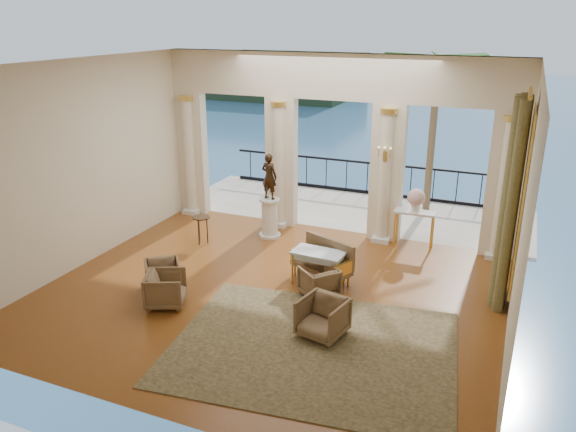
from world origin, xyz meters
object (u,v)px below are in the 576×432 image
at_px(armchair_d, 166,287).
at_px(settee, 324,260).
at_px(game_table, 319,255).
at_px(side_table, 201,221).
at_px(armchair_c, 319,280).
at_px(statue, 269,176).
at_px(armchair_b, 322,316).
at_px(pedestal, 270,218).
at_px(console_table, 415,218).
at_px(armchair_a, 163,274).

xyz_separation_m(armchair_d, settee, (2.45, 2.26, 0.07)).
distance_m(game_table, side_table, 3.56).
height_order(armchair_c, statue, statue).
bearing_deg(settee, statue, 162.49).
xyz_separation_m(armchair_b, armchair_d, (-3.17, -0.13, -0.01)).
bearing_deg(armchair_d, game_table, -74.82).
bearing_deg(statue, side_table, 46.26).
bearing_deg(statue, armchair_d, 93.36).
bearing_deg(pedestal, console_table, 11.19).
bearing_deg(armchair_a, game_table, -11.35).
relative_size(statue, console_table, 1.16).
xyz_separation_m(armchair_a, armchair_c, (3.03, 0.99, -0.01)).
distance_m(armchair_c, pedestal, 3.42).
distance_m(settee, pedestal, 2.76).
height_order(settee, statue, statue).
relative_size(armchair_c, statue, 0.60).
bearing_deg(statue, armchair_b, 133.96).
bearing_deg(settee, pedestal, 162.49).
height_order(game_table, console_table, console_table).
bearing_deg(side_table, armchair_a, -76.64).
distance_m(settee, statue, 2.99).
relative_size(armchair_a, statue, 0.61).
bearing_deg(game_table, pedestal, 138.17).
distance_m(game_table, statue, 3.05).
bearing_deg(pedestal, armchair_b, -54.44).
height_order(armchair_c, game_table, game_table).
height_order(game_table, statue, statue).
height_order(armchair_d, statue, statue).
xyz_separation_m(armchair_b, game_table, (-0.76, 1.87, 0.27)).
height_order(armchair_a, console_table, console_table).
relative_size(game_table, pedestal, 1.08).
bearing_deg(console_table, armchair_c, -111.76).
bearing_deg(game_table, console_table, 65.45).
distance_m(settee, console_table, 2.88).
height_order(armchair_c, settee, settee).
xyz_separation_m(armchair_d, game_table, (2.41, 2.00, 0.28)).
height_order(game_table, pedestal, pedestal).
relative_size(armchair_c, side_table, 0.99).
bearing_deg(side_table, pedestal, 37.85).
bearing_deg(settee, armchair_c, -54.85).
distance_m(statue, console_table, 3.66).
relative_size(game_table, side_table, 1.59).
distance_m(armchair_b, statue, 4.98).
bearing_deg(armchair_b, game_table, 123.70).
distance_m(statue, side_table, 1.99).
relative_size(armchair_a, armchair_d, 0.95).
bearing_deg(armchair_a, armchair_c, -21.16).
relative_size(settee, side_table, 2.09).
relative_size(armchair_d, pedestal, 0.73).
height_order(pedestal, statue, statue).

